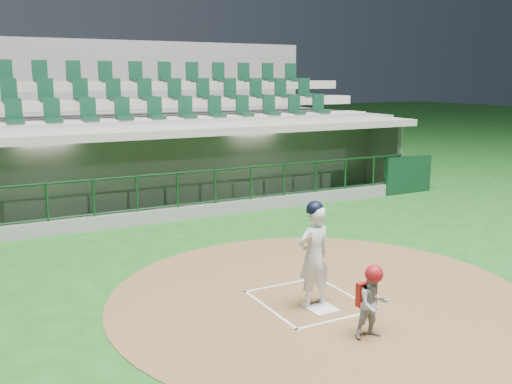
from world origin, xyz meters
The scene contains 8 objects.
ground centered at (0.00, 0.00, 0.00)m, with size 120.00×120.00×0.00m, color #164E17.
dirt_circle centered at (0.30, -0.20, 0.01)m, with size 7.20×7.20×0.01m, color brown.
home_plate centered at (0.00, -0.70, 0.02)m, with size 0.43×0.43×0.02m, color silver.
batter_box_chalk centered at (0.00, -0.30, 0.02)m, with size 1.55×1.80×0.01m.
dugout_structure centered at (-0.04, 7.82, 0.96)m, with size 16.40×3.70×3.00m.
seating_deck centered at (0.00, 10.91, 1.42)m, with size 17.00×6.72×5.15m.
batter centered at (-0.04, -0.49, 0.89)m, with size 0.87×0.88×1.75m.
catcher centered at (0.07, -1.85, 0.56)m, with size 0.53×0.44×1.08m.
Camera 1 is at (-4.95, -7.82, 3.67)m, focal length 40.00 mm.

